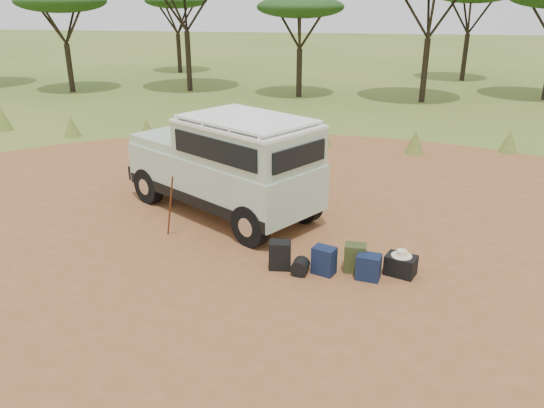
% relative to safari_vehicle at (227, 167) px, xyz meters
% --- Properties ---
extents(ground, '(140.00, 140.00, 0.00)m').
position_rel_safari_vehicle_xyz_m(ground, '(1.62, -2.46, -1.13)').
color(ground, '#4A6A25').
rests_on(ground, ground).
extents(dirt_clearing, '(23.00, 23.00, 0.01)m').
position_rel_safari_vehicle_xyz_m(dirt_clearing, '(1.62, -2.46, -1.13)').
color(dirt_clearing, '#975531').
rests_on(dirt_clearing, ground).
extents(grass_fringe, '(36.60, 1.60, 0.90)m').
position_rel_safari_vehicle_xyz_m(grass_fringe, '(1.73, 6.21, -0.73)').
color(grass_fringe, '#4A6A25').
rests_on(grass_fringe, ground).
extents(safari_vehicle, '(5.04, 4.21, 2.35)m').
position_rel_safari_vehicle_xyz_m(safari_vehicle, '(0.00, 0.00, 0.00)').
color(safari_vehicle, '#A6BDA2').
rests_on(safari_vehicle, ground).
extents(walking_staff, '(0.39, 0.42, 1.43)m').
position_rel_safari_vehicle_xyz_m(walking_staff, '(-0.80, -1.54, -0.42)').
color(walking_staff, '#5E2416').
rests_on(walking_staff, ground).
extents(backpack_black, '(0.42, 0.33, 0.54)m').
position_rel_safari_vehicle_xyz_m(backpack_black, '(1.62, -2.44, -0.87)').
color(backpack_black, black).
rests_on(backpack_black, ground).
extents(backpack_navy, '(0.47, 0.41, 0.52)m').
position_rel_safari_vehicle_xyz_m(backpack_navy, '(2.43, -2.50, -0.88)').
color(backpack_navy, '#131E3D').
rests_on(backpack_navy, ground).
extents(backpack_olive, '(0.39, 0.29, 0.54)m').
position_rel_safari_vehicle_xyz_m(backpack_olive, '(2.98, -2.32, -0.87)').
color(backpack_olive, '#30401D').
rests_on(backpack_olive, ground).
extents(duffel_navy, '(0.46, 0.38, 0.47)m').
position_rel_safari_vehicle_xyz_m(duffel_navy, '(3.22, -2.55, -0.90)').
color(duffel_navy, '#131E3D').
rests_on(duffel_navy, ground).
extents(hard_case, '(0.63, 0.54, 0.37)m').
position_rel_safari_vehicle_xyz_m(hard_case, '(3.79, -2.30, -0.95)').
color(hard_case, black).
rests_on(hard_case, ground).
extents(stuff_sack, '(0.34, 0.34, 0.30)m').
position_rel_safari_vehicle_xyz_m(stuff_sack, '(2.01, -2.60, -0.98)').
color(stuff_sack, black).
rests_on(stuff_sack, ground).
extents(safari_hat, '(0.37, 0.37, 0.11)m').
position_rel_safari_vehicle_xyz_m(safari_hat, '(3.79, -2.30, -0.72)').
color(safari_hat, beige).
rests_on(safari_hat, hard_case).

